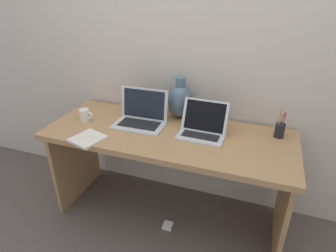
% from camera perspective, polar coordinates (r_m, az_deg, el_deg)
% --- Properties ---
extents(ground_plane, '(6.00, 6.00, 0.00)m').
position_cam_1_polar(ground_plane, '(2.37, -0.00, -17.12)').
color(ground_plane, '#564C47').
extents(back_wall, '(4.40, 0.04, 2.40)m').
position_cam_1_polar(back_wall, '(2.10, 3.47, 14.60)').
color(back_wall, beige).
rests_on(back_wall, ground).
extents(desk, '(1.69, 0.66, 0.73)m').
position_cam_1_polar(desk, '(2.01, -0.00, -4.99)').
color(desk, '#AD7F51').
rests_on(desk, ground).
extents(laptop_left, '(0.36, 0.25, 0.25)m').
position_cam_1_polar(laptop_left, '(2.04, -5.33, 2.23)').
color(laptop_left, silver).
rests_on(laptop_left, desk).
extents(laptop_right, '(0.31, 0.24, 0.22)m').
position_cam_1_polar(laptop_right, '(1.90, 7.03, -0.05)').
color(laptop_right, silver).
rests_on(laptop_right, desk).
extents(green_vase, '(0.18, 0.18, 0.31)m').
position_cam_1_polar(green_vase, '(2.11, 2.45, 5.14)').
color(green_vase, slate).
rests_on(green_vase, desk).
extents(notebook_stack, '(0.23, 0.24, 0.02)m').
position_cam_1_polar(notebook_stack, '(1.91, -15.81, -2.48)').
color(notebook_stack, silver).
rests_on(notebook_stack, desk).
extents(coffee_mug, '(0.11, 0.07, 0.09)m').
position_cam_1_polar(coffee_mug, '(2.17, -16.34, 2.11)').
color(coffee_mug, white).
rests_on(coffee_mug, desk).
extents(pen_cup, '(0.06, 0.06, 0.19)m').
position_cam_1_polar(pen_cup, '(1.99, 21.53, -0.70)').
color(pen_cup, black).
rests_on(pen_cup, desk).
extents(power_brick, '(0.07, 0.07, 0.03)m').
position_cam_1_polar(power_brick, '(2.26, -0.05, -19.36)').
color(power_brick, white).
rests_on(power_brick, ground).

